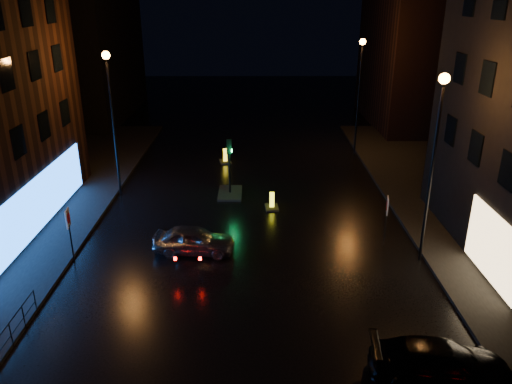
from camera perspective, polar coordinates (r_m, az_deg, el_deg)
ground at (r=17.94m, az=-1.09°, el=-17.24°), size 120.00×120.00×0.00m
building_far_left at (r=51.75m, az=-19.28°, el=15.88°), size 8.00×16.00×14.00m
building_far_right at (r=48.52m, az=18.07°, el=14.51°), size 8.00×14.00×12.00m
street_lamp_lfar at (r=29.64m, az=-16.24°, el=9.78°), size 0.44×0.44×8.37m
street_lamp_rnear at (r=22.06m, az=19.84°, el=5.42°), size 0.44×0.44×8.37m
street_lamp_rfar at (r=37.16m, az=11.78°, el=12.47°), size 0.44×0.44×8.37m
traffic_signal at (r=29.98m, az=-3.00°, el=0.66°), size 1.40×2.40×3.45m
silver_hatchback at (r=23.43m, az=-7.11°, el=-5.46°), size 3.85×1.79×1.27m
dark_sedan at (r=17.32m, az=20.40°, el=-17.83°), size 4.56×2.23×1.28m
bollard_near at (r=28.10m, az=1.82°, el=-1.46°), size 0.79×1.12×0.95m
bollard_far at (r=35.84m, az=-3.54°, el=3.75°), size 0.97×1.28×1.01m
road_sign_left at (r=23.42m, az=-20.64°, el=-3.31°), size 0.15×0.62×2.56m
road_sign_right at (r=24.17m, az=14.74°, el=-1.97°), size 0.18×0.60×2.47m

